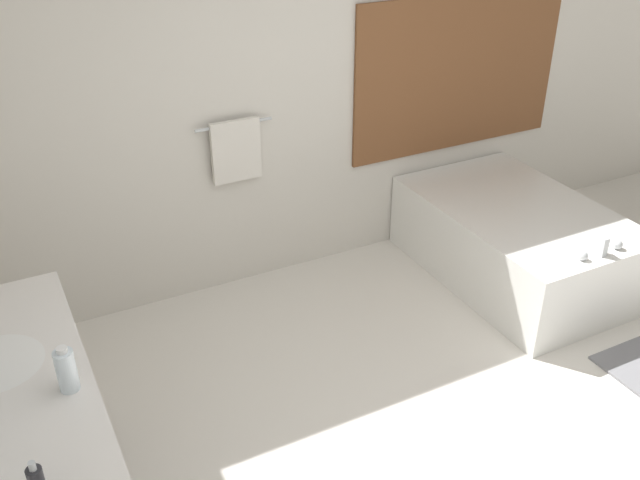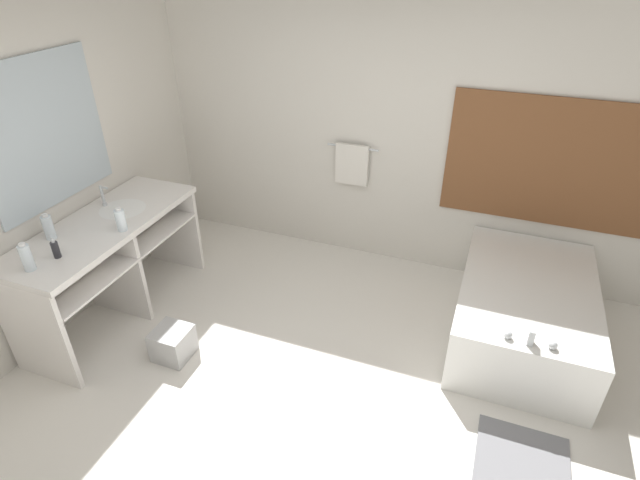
% 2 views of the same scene
% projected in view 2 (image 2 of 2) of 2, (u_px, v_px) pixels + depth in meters
% --- Properties ---
extents(ground_plane, '(16.00, 16.00, 0.00)m').
position_uv_depth(ground_plane, '(295.00, 416.00, 3.46)').
color(ground_plane, silver).
rests_on(ground_plane, ground).
extents(wall_back_with_blinds, '(7.40, 0.13, 2.70)m').
position_uv_depth(wall_back_with_blinds, '(392.00, 129.00, 4.52)').
color(wall_back_with_blinds, silver).
rests_on(wall_back_with_blinds, ground_plane).
extents(vanity_counter, '(0.66, 1.69, 0.90)m').
position_uv_depth(vanity_counter, '(111.00, 246.00, 4.10)').
color(vanity_counter, white).
rests_on(vanity_counter, ground_plane).
extents(sink_faucet, '(0.09, 0.04, 0.18)m').
position_uv_depth(sink_faucet, '(103.00, 196.00, 4.16)').
color(sink_faucet, silver).
rests_on(sink_faucet, vanity_counter).
extents(bathtub, '(1.01, 1.59, 0.65)m').
position_uv_depth(bathtub, '(524.00, 309.00, 4.00)').
color(bathtub, white).
rests_on(bathtub, ground_plane).
extents(water_bottle_1, '(0.07, 0.07, 0.21)m').
position_uv_depth(water_bottle_1, '(48.00, 227.00, 3.70)').
color(water_bottle_1, white).
rests_on(water_bottle_1, vanity_counter).
extents(water_bottle_2, '(0.07, 0.07, 0.21)m').
position_uv_depth(water_bottle_2, '(27.00, 257.00, 3.35)').
color(water_bottle_2, white).
rests_on(water_bottle_2, vanity_counter).
extents(water_bottle_3, '(0.07, 0.07, 0.19)m').
position_uv_depth(water_bottle_3, '(121.00, 220.00, 3.81)').
color(water_bottle_3, white).
rests_on(water_bottle_3, vanity_counter).
extents(soap_dispenser, '(0.05, 0.05, 0.15)m').
position_uv_depth(soap_dispenser, '(56.00, 249.00, 3.50)').
color(soap_dispenser, '#28282D').
rests_on(soap_dispenser, vanity_counter).
extents(waste_bin, '(0.27, 0.27, 0.25)m').
position_uv_depth(waste_bin, '(173.00, 343.00, 3.90)').
color(waste_bin, '#B2B2B2').
rests_on(waste_bin, ground_plane).
extents(bath_mat, '(0.57, 0.68, 0.02)m').
position_uv_depth(bath_mat, '(522.00, 470.00, 3.10)').
color(bath_mat, slate).
rests_on(bath_mat, ground_plane).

